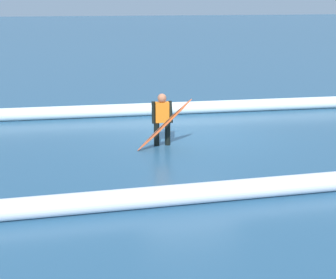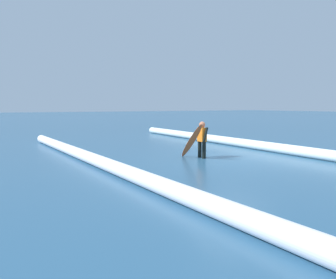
# 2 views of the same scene
# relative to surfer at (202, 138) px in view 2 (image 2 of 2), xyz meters

# --- Properties ---
(ground_plane) EXTENTS (179.03, 179.03, 0.00)m
(ground_plane) POSITION_rel_surfer_xyz_m (-0.87, -0.70, -0.73)
(ground_plane) COLOR #2B587A
(surfer) EXTENTS (0.52, 0.24, 1.32)m
(surfer) POSITION_rel_surfer_xyz_m (0.00, 0.00, 0.00)
(surfer) COLOR black
(surfer) RESTS_ON ground_plane
(surfboard) EXTENTS (1.38, 0.40, 1.30)m
(surfboard) POSITION_rel_surfer_xyz_m (0.02, 0.44, -0.10)
(surfboard) COLOR #E55926
(surfboard) RESTS_ON ground_plane
(wave_crest_foreground) EXTENTS (18.73, 0.73, 0.39)m
(wave_crest_foreground) POSITION_rel_surfer_xyz_m (1.28, -3.42, -0.54)
(wave_crest_foreground) COLOR white
(wave_crest_foreground) RESTS_ON ground_plane
(wave_crest_midground) EXTENTS (22.16, 1.06, 0.38)m
(wave_crest_midground) POSITION_rel_surfer_xyz_m (-2.76, 3.73, -0.54)
(wave_crest_midground) COLOR silver
(wave_crest_midground) RESTS_ON ground_plane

